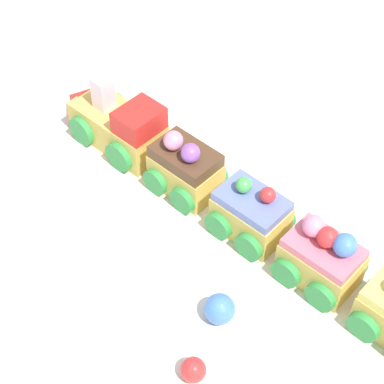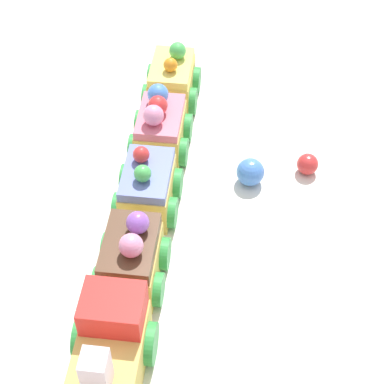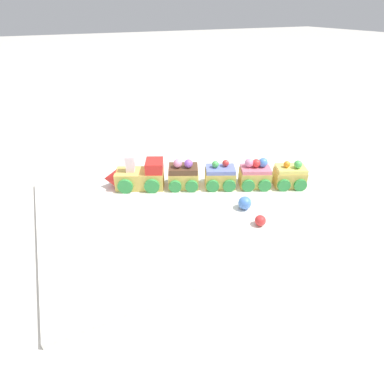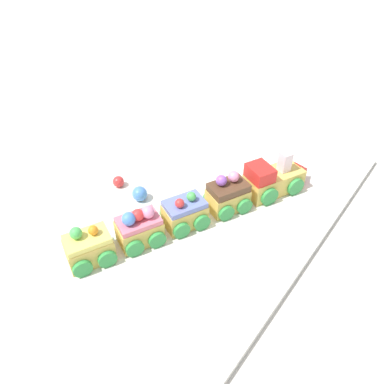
% 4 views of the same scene
% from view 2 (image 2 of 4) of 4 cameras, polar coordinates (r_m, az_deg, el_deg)
% --- Properties ---
extents(ground_plane, '(10.00, 10.00, 0.00)m').
position_cam_2_polar(ground_plane, '(0.61, -0.40, -4.94)').
color(ground_plane, beige).
extents(display_board, '(0.70, 0.45, 0.01)m').
position_cam_2_polar(display_board, '(0.60, -0.40, -4.59)').
color(display_board, white).
rests_on(display_board, ground_plane).
extents(cake_train_locomotive, '(0.15, 0.10, 0.08)m').
position_cam_2_polar(cake_train_locomotive, '(0.50, -7.77, -16.14)').
color(cake_train_locomotive, '#E0BC56').
rests_on(cake_train_locomotive, display_board).
extents(cake_car_chocolate, '(0.09, 0.08, 0.07)m').
position_cam_2_polar(cake_car_chocolate, '(0.55, -5.39, -6.00)').
color(cake_car_chocolate, '#E0BC56').
rests_on(cake_car_chocolate, display_board).
extents(cake_car_blueberry, '(0.09, 0.08, 0.06)m').
position_cam_2_polar(cake_car_blueberry, '(0.61, -3.96, 0.31)').
color(cake_car_blueberry, '#E0BC56').
rests_on(cake_car_blueberry, display_board).
extents(cake_car_strawberry, '(0.09, 0.08, 0.07)m').
position_cam_2_polar(cake_car_strawberry, '(0.66, -2.84, 5.66)').
color(cake_car_strawberry, '#E0BC56').
rests_on(cake_car_strawberry, display_board).
extents(cake_car_lemon, '(0.09, 0.08, 0.07)m').
position_cam_2_polar(cake_car_lemon, '(0.73, -1.79, 9.79)').
color(cake_car_lemon, '#E0BC56').
rests_on(cake_car_lemon, display_board).
extents(gumball_blue, '(0.03, 0.03, 0.03)m').
position_cam_2_polar(gumball_blue, '(0.64, 5.21, 1.78)').
color(gumball_blue, '#4C84E0').
rests_on(gumball_blue, display_board).
extents(gumball_red, '(0.02, 0.02, 0.02)m').
position_cam_2_polar(gumball_red, '(0.66, 10.23, 2.46)').
color(gumball_red, red).
rests_on(gumball_red, display_board).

